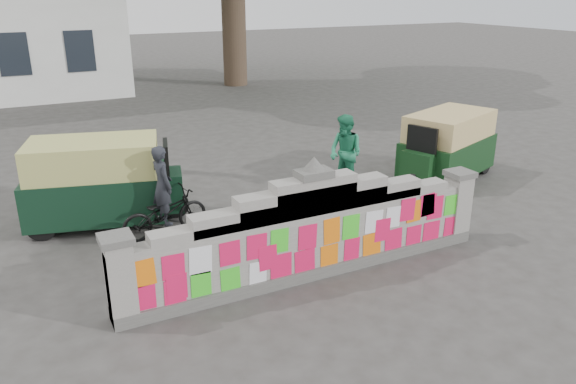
{
  "coord_description": "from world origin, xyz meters",
  "views": [
    {
      "loc": [
        -4.08,
        -7.06,
        4.44
      ],
      "look_at": [
        0.07,
        1.0,
        1.1
      ],
      "focal_mm": 35.0,
      "sensor_mm": 36.0,
      "label": 1
    }
  ],
  "objects_px": {
    "pedestrian": "(345,153)",
    "cyclist_rider": "(163,198)",
    "rickshaw_right": "(447,145)",
    "cyclist_bike": "(165,213)",
    "rickshaw_left": "(100,181)"
  },
  "relations": [
    {
      "from": "pedestrian",
      "to": "cyclist_rider",
      "type": "bearing_deg",
      "value": -96.39
    },
    {
      "from": "rickshaw_right",
      "to": "cyclist_rider",
      "type": "bearing_deg",
      "value": -18.94
    },
    {
      "from": "cyclist_rider",
      "to": "pedestrian",
      "type": "relative_size",
      "value": 0.86
    },
    {
      "from": "pedestrian",
      "to": "cyclist_bike",
      "type": "bearing_deg",
      "value": -96.39
    },
    {
      "from": "cyclist_bike",
      "to": "rickshaw_left",
      "type": "relative_size",
      "value": 0.53
    },
    {
      "from": "cyclist_bike",
      "to": "rickshaw_right",
      "type": "height_order",
      "value": "rickshaw_right"
    },
    {
      "from": "cyclist_rider",
      "to": "rickshaw_right",
      "type": "relative_size",
      "value": 0.5
    },
    {
      "from": "cyclist_rider",
      "to": "rickshaw_right",
      "type": "height_order",
      "value": "rickshaw_right"
    },
    {
      "from": "cyclist_rider",
      "to": "rickshaw_left",
      "type": "relative_size",
      "value": 0.48
    },
    {
      "from": "cyclist_rider",
      "to": "pedestrian",
      "type": "bearing_deg",
      "value": -90.47
    },
    {
      "from": "rickshaw_left",
      "to": "rickshaw_right",
      "type": "distance_m",
      "value": 7.96
    },
    {
      "from": "cyclist_bike",
      "to": "rickshaw_right",
      "type": "bearing_deg",
      "value": -97.24
    },
    {
      "from": "pedestrian",
      "to": "rickshaw_right",
      "type": "relative_size",
      "value": 0.58
    },
    {
      "from": "cyclist_bike",
      "to": "pedestrian",
      "type": "height_order",
      "value": "pedestrian"
    },
    {
      "from": "pedestrian",
      "to": "rickshaw_right",
      "type": "distance_m",
      "value": 2.63
    }
  ]
}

